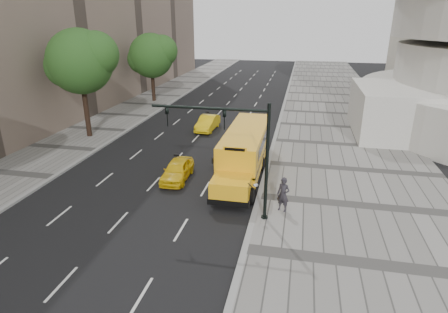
% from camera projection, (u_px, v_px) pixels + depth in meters
% --- Properties ---
extents(ground, '(140.00, 140.00, 0.00)m').
position_uv_depth(ground, '(190.00, 158.00, 28.89)').
color(ground, black).
rests_on(ground, ground).
extents(sidewalk_museum, '(12.00, 140.00, 0.15)m').
position_uv_depth(sidewalk_museum, '(353.00, 170.00, 26.55)').
color(sidewalk_museum, gray).
rests_on(sidewalk_museum, ground).
extents(sidewalk_far, '(6.00, 140.00, 0.15)m').
position_uv_depth(sidewalk_far, '(63.00, 148.00, 30.98)').
color(sidewalk_far, gray).
rests_on(sidewalk_far, ground).
extents(curb_museum, '(0.30, 140.00, 0.15)m').
position_uv_depth(curb_museum, '(268.00, 163.00, 27.70)').
color(curb_museum, gray).
rests_on(curb_museum, ground).
extents(curb_far, '(0.30, 140.00, 0.15)m').
position_uv_depth(curb_far, '(96.00, 150.00, 30.40)').
color(curb_far, gray).
rests_on(curb_far, ground).
extents(tree_b, '(6.18, 5.49, 9.47)m').
position_uv_depth(tree_b, '(81.00, 61.00, 31.57)').
color(tree_b, black).
rests_on(tree_b, ground).
extents(tree_c, '(6.10, 5.42, 8.47)m').
position_uv_depth(tree_c, '(152.00, 55.00, 46.10)').
color(tree_c, black).
rests_on(tree_c, ground).
extents(school_bus, '(2.96, 11.56, 3.19)m').
position_uv_depth(school_bus, '(245.00, 147.00, 25.98)').
color(school_bus, yellow).
rests_on(school_bus, ground).
extents(taxi_near, '(1.72, 3.98, 1.34)m').
position_uv_depth(taxi_near, '(177.00, 170.00, 24.97)').
color(taxi_near, yellow).
rests_on(taxi_near, ground).
extents(taxi_far, '(1.63, 4.23, 1.37)m').
position_uv_depth(taxi_far, '(208.00, 123.00, 35.95)').
color(taxi_far, yellow).
rests_on(taxi_far, ground).
extents(pedestrian, '(0.84, 0.70, 1.96)m').
position_uv_depth(pedestrian, '(283.00, 195.00, 20.49)').
color(pedestrian, '#28252B').
rests_on(pedestrian, sidewalk_museum).
extents(traffic_signal, '(6.18, 0.36, 6.40)m').
position_uv_depth(traffic_signal, '(240.00, 147.00, 18.97)').
color(traffic_signal, black).
rests_on(traffic_signal, ground).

